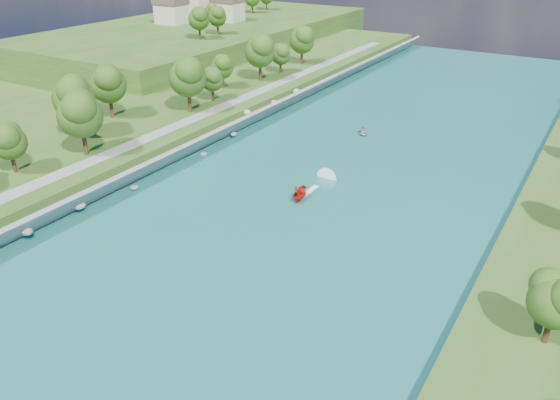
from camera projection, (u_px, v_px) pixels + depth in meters
The scene contains 11 objects.
ground at pixel (248, 246), 70.65m from camera, with size 260.00×260.00×0.00m, color #2D5119.
river_water at pixel (320, 189), 85.85m from camera, with size 55.00×240.00×0.10m, color #19605E.
berm_west at pixel (98, 125), 108.48m from camera, with size 45.00×240.00×3.50m, color #2D5119.
ridge_west at pixel (205, 37), 179.56m from camera, with size 60.00×120.00×9.00m, color #2D5119.
riprap_bank at pixel (189, 149), 96.53m from camera, with size 4.06×236.00×4.46m.
riverside_path at pixel (163, 131), 99.49m from camera, with size 3.00×200.00×0.10m, color gray.
ridge_houses at pixel (198, 6), 182.30m from camera, with size 29.50×29.50×8.40m.
trees_west at pixel (78, 110), 91.63m from camera, with size 18.72×154.10×13.24m.
trees_ridge at pixel (232, 8), 174.35m from camera, with size 22.29×65.44×10.29m.
motorboat at pixel (304, 191), 83.36m from camera, with size 3.60×19.01×2.08m.
raft at pixel (363, 133), 107.83m from camera, with size 3.82×3.93×1.59m.
Camera 1 is at (35.18, -49.36, 37.00)m, focal length 35.00 mm.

